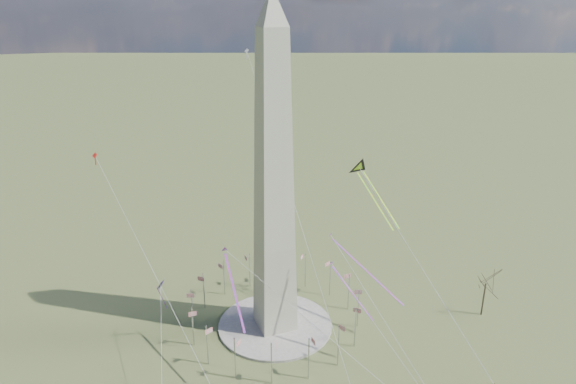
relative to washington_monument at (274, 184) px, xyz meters
name	(u,v)px	position (x,y,z in m)	size (l,w,h in m)	color
ground	(275,326)	(0.00, 0.00, -47.95)	(2000.00, 2000.00, 0.00)	#4C5F2F
plaza	(275,325)	(0.00, 0.00, -47.55)	(36.00, 36.00, 0.80)	#B5B1A6
washington_monument	(274,184)	(0.00, 0.00, 0.00)	(15.56, 15.56, 100.00)	#ACA090
flagpole_ring	(275,306)	(0.00, 0.00, -40.68)	(54.40, 54.40, 13.00)	silver
tree_near	(486,281)	(65.31, -19.27, -35.39)	(10.06, 10.06, 17.61)	#473C2B
kite_delta_black	(361,171)	(30.38, 3.48, -0.74)	(8.21, 21.36, 17.48)	black
kite_diamond_purple	(161,288)	(-33.41, 5.60, -29.67)	(2.75, 3.53, 10.29)	#3C186D
kite_streamer_left	(355,259)	(17.13, -18.24, -18.34)	(14.71, 20.20, 16.27)	#EC253C
kite_streamer_mid	(231,278)	(-16.74, -11.86, -20.50)	(2.31, 21.13, 14.50)	#EC253C
kite_streamer_right	(346,284)	(22.33, -4.65, -35.03)	(7.13, 18.32, 13.01)	#EC253C
kite_small_red	(95,157)	(-46.31, 31.95, 4.45)	(1.59, 1.38, 4.08)	red
kite_small_white	(247,52)	(8.83, 50.66, 31.95)	(1.30, 1.42, 3.92)	white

